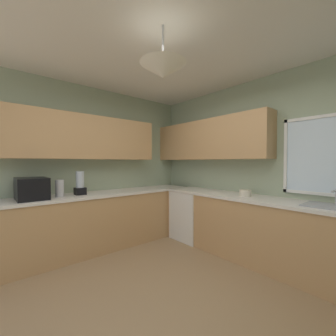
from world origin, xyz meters
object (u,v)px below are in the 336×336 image
Objects in this scene: microwave at (32,188)px; blender_appliance at (80,184)px; kettle at (60,188)px; bowl at (245,193)px; dishwasher at (192,215)px; sink_assembly at (333,206)px.

blender_appliance is at bearing 90.00° from microwave.
kettle is 2.70m from bowl.
sink_assembly is (2.09, 0.04, 0.49)m from dishwasher.
sink_assembly is at bearing 41.73° from microwave.
sink_assembly is at bearing 37.76° from kettle.
dishwasher is at bearing -178.35° from bowl.
blender_appliance is at bearing -133.21° from bowl.
kettle reaches higher than bowl.
dishwasher is 1.17m from bowl.
microwave is at bearing -90.00° from blender_appliance.
dishwasher is 2.38× the size of blender_appliance.
microwave is at bearing -93.39° from kettle.
bowl is at bearing 46.79° from blender_appliance.
bowl is (1.68, 2.11, -0.08)m from kettle.
sink_assembly is (2.73, 2.11, -0.11)m from kettle.
kettle is (-0.64, -2.08, 0.60)m from dishwasher.
dishwasher is at bearing 69.70° from blender_appliance.
blender_appliance reaches higher than dishwasher.
kettle is at bearing -86.09° from blender_appliance.
microwave is 3.69m from sink_assembly.
bowl is 0.48× the size of blender_appliance.
microwave is at bearing -138.27° from sink_assembly.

